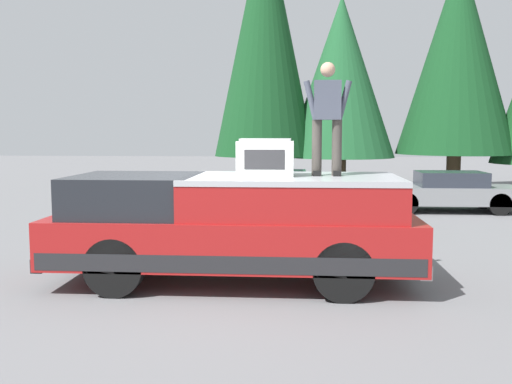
# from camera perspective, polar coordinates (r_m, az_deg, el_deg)

# --- Properties ---
(ground_plane) EXTENTS (90.00, 90.00, 0.00)m
(ground_plane) POSITION_cam_1_polar(r_m,az_deg,el_deg) (8.80, -4.21, -9.18)
(ground_plane) COLOR slate
(pickup_truck) EXTENTS (2.01, 5.54, 1.65)m
(pickup_truck) POSITION_cam_1_polar(r_m,az_deg,el_deg) (8.70, -2.17, -3.46)
(pickup_truck) COLOR maroon
(pickup_truck) RESTS_ON ground
(compressor_unit) EXTENTS (0.65, 0.84, 0.56)m
(compressor_unit) POSITION_cam_1_polar(r_m,az_deg,el_deg) (8.57, 0.98, 3.49)
(compressor_unit) COLOR silver
(compressor_unit) RESTS_ON pickup_truck
(person_on_truck_bed) EXTENTS (0.29, 0.72, 1.69)m
(person_on_truck_bed) POSITION_cam_1_polar(r_m,az_deg,el_deg) (8.65, 7.15, 7.60)
(person_on_truck_bed) COLOR #423D38
(person_on_truck_bed) RESTS_ON pickup_truck
(parked_car_grey) EXTENTS (1.64, 4.10, 1.16)m
(parked_car_grey) POSITION_cam_1_polar(r_m,az_deg,el_deg) (17.44, 18.64, 0.04)
(parked_car_grey) COLOR gray
(parked_car_grey) RESTS_ON ground
(parked_car_black) EXTENTS (1.64, 4.10, 1.16)m
(parked_car_black) POSITION_cam_1_polar(r_m,az_deg,el_deg) (17.07, 1.56, 0.24)
(parked_car_black) COLOR black
(parked_car_black) RESTS_ON ground
(conifer_left) EXTENTS (4.54, 4.54, 9.12)m
(conifer_left) POSITION_cam_1_polar(r_m,az_deg,el_deg) (23.95, 19.55, 12.82)
(conifer_left) COLOR #4C3826
(conifer_left) RESTS_ON ground
(conifer_center_left) EXTENTS (4.24, 4.24, 7.56)m
(conifer_center_left) POSITION_cam_1_polar(r_m,az_deg,el_deg) (22.83, 8.51, 11.30)
(conifer_center_left) COLOR #4C3826
(conifer_center_left) RESTS_ON ground
(conifer_center_right) EXTENTS (3.93, 3.93, 10.77)m
(conifer_center_right) POSITION_cam_1_polar(r_m,az_deg,el_deg) (22.76, 0.91, 15.52)
(conifer_center_right) COLOR #4C3826
(conifer_center_right) RESTS_ON ground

